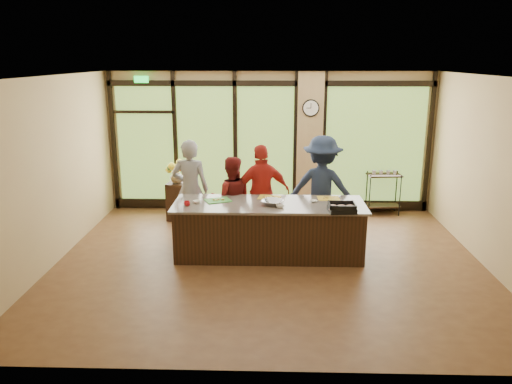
# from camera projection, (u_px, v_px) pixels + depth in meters

# --- Properties ---
(floor) EXTENTS (7.00, 7.00, 0.00)m
(floor) POSITION_uv_depth(u_px,v_px,m) (269.00, 261.00, 8.28)
(floor) COLOR #51311C
(floor) RESTS_ON ground
(ceiling) EXTENTS (7.00, 7.00, 0.00)m
(ceiling) POSITION_uv_depth(u_px,v_px,m) (270.00, 76.00, 7.49)
(ceiling) COLOR white
(ceiling) RESTS_ON back_wall
(back_wall) EXTENTS (7.00, 0.00, 7.00)m
(back_wall) POSITION_uv_depth(u_px,v_px,m) (270.00, 142.00, 10.78)
(back_wall) COLOR tan
(back_wall) RESTS_ON floor
(left_wall) EXTENTS (0.00, 6.00, 6.00)m
(left_wall) POSITION_uv_depth(u_px,v_px,m) (51.00, 172.00, 7.99)
(left_wall) COLOR tan
(left_wall) RESTS_ON floor
(right_wall) EXTENTS (0.00, 6.00, 6.00)m
(right_wall) POSITION_uv_depth(u_px,v_px,m) (493.00, 175.00, 7.78)
(right_wall) COLOR tan
(right_wall) RESTS_ON floor
(window_wall) EXTENTS (6.90, 0.12, 3.00)m
(window_wall) POSITION_uv_depth(u_px,v_px,m) (278.00, 147.00, 10.76)
(window_wall) COLOR tan
(window_wall) RESTS_ON floor
(island_base) EXTENTS (3.10, 1.00, 0.88)m
(island_base) POSITION_uv_depth(u_px,v_px,m) (269.00, 230.00, 8.45)
(island_base) COLOR black
(island_base) RESTS_ON floor
(countertop) EXTENTS (3.20, 1.10, 0.04)m
(countertop) POSITION_uv_depth(u_px,v_px,m) (269.00, 204.00, 8.33)
(countertop) COLOR slate
(countertop) RESTS_ON island_base
(wall_clock) EXTENTS (0.36, 0.04, 0.36)m
(wall_clock) POSITION_uv_depth(u_px,v_px,m) (311.00, 108.00, 10.43)
(wall_clock) COLOR black
(wall_clock) RESTS_ON window_wall
(cook_left) EXTENTS (0.70, 0.49, 1.86)m
(cook_left) POSITION_uv_depth(u_px,v_px,m) (190.00, 190.00, 9.15)
(cook_left) COLOR gray
(cook_left) RESTS_ON floor
(cook_midleft) EXTENTS (0.83, 0.68, 1.57)m
(cook_midleft) POSITION_uv_depth(u_px,v_px,m) (231.00, 199.00, 9.05)
(cook_midleft) COLOR maroon
(cook_midleft) RESTS_ON floor
(cook_midright) EXTENTS (1.12, 0.71, 1.78)m
(cook_midright) POSITION_uv_depth(u_px,v_px,m) (262.00, 193.00, 9.05)
(cook_midright) COLOR #AB231A
(cook_midright) RESTS_ON floor
(cook_right) EXTENTS (1.38, 1.00, 1.93)m
(cook_right) POSITION_uv_depth(u_px,v_px,m) (322.00, 188.00, 9.12)
(cook_right) COLOR #1C263D
(cook_right) RESTS_ON floor
(roasting_pan) EXTENTS (0.45, 0.37, 0.07)m
(roasting_pan) POSITION_uv_depth(u_px,v_px,m) (342.00, 210.00, 7.85)
(roasting_pan) COLOR black
(roasting_pan) RESTS_ON countertop
(mixing_bowl) EXTENTS (0.45, 0.45, 0.09)m
(mixing_bowl) POSITION_uv_depth(u_px,v_px,m) (272.00, 202.00, 8.22)
(mixing_bowl) COLOR silver
(mixing_bowl) RESTS_ON countertop
(cutting_board_left) EXTENTS (0.51, 0.45, 0.01)m
(cutting_board_left) POSITION_uv_depth(u_px,v_px,m) (218.00, 200.00, 8.47)
(cutting_board_left) COLOR green
(cutting_board_left) RESTS_ON countertop
(cutting_board_center) EXTENTS (0.43, 0.35, 0.01)m
(cutting_board_center) POSITION_uv_depth(u_px,v_px,m) (269.00, 197.00, 8.65)
(cutting_board_center) COLOR gold
(cutting_board_center) RESTS_ON countertop
(cutting_board_right) EXTENTS (0.38, 0.29, 0.01)m
(cutting_board_right) POSITION_uv_depth(u_px,v_px,m) (329.00, 198.00, 8.59)
(cutting_board_right) COLOR gold
(cutting_board_right) RESTS_ON countertop
(prep_bowl_near) EXTENTS (0.17, 0.17, 0.04)m
(prep_bowl_near) POSITION_uv_depth(u_px,v_px,m) (197.00, 202.00, 8.33)
(prep_bowl_near) COLOR white
(prep_bowl_near) RESTS_ON countertop
(prep_bowl_mid) EXTENTS (0.14, 0.14, 0.04)m
(prep_bowl_mid) POSITION_uv_depth(u_px,v_px,m) (280.00, 206.00, 8.08)
(prep_bowl_mid) COLOR white
(prep_bowl_mid) RESTS_ON countertop
(prep_bowl_far) EXTENTS (0.16, 0.16, 0.03)m
(prep_bowl_far) POSITION_uv_depth(u_px,v_px,m) (313.00, 201.00, 8.39)
(prep_bowl_far) COLOR white
(prep_bowl_far) RESTS_ON countertop
(red_ramekin) EXTENTS (0.11, 0.11, 0.08)m
(red_ramekin) POSITION_uv_depth(u_px,v_px,m) (187.00, 204.00, 8.16)
(red_ramekin) COLOR red
(red_ramekin) RESTS_ON countertop
(flower_stand) EXTENTS (0.44, 0.44, 0.78)m
(flower_stand) POSITION_uv_depth(u_px,v_px,m) (178.00, 201.00, 10.34)
(flower_stand) COLOR black
(flower_stand) RESTS_ON floor
(flower_vase) EXTENTS (0.35, 0.35, 0.29)m
(flower_vase) POSITION_uv_depth(u_px,v_px,m) (177.00, 176.00, 10.20)
(flower_vase) COLOR olive
(flower_vase) RESTS_ON flower_stand
(bar_cart) EXTENTS (0.74, 0.47, 0.96)m
(bar_cart) POSITION_uv_depth(u_px,v_px,m) (383.00, 188.00, 10.69)
(bar_cart) COLOR black
(bar_cart) RESTS_ON floor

